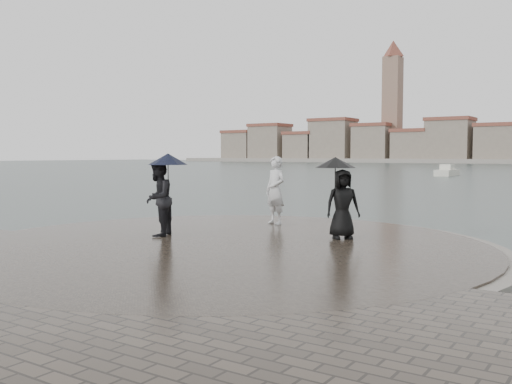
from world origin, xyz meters
The scene contains 7 objects.
ground centered at (0.00, 0.00, 0.00)m, with size 400.00×400.00×0.00m, color #2B3835.
kerb_ring centered at (0.00, 3.50, 0.16)m, with size 12.50×12.50×0.32m, color gray.
quay_tip centered at (0.00, 3.50, 0.18)m, with size 11.90×11.90×0.36m, color #2D261E.
statue centered at (-0.90, 7.15, 1.34)m, with size 0.71×0.47×1.96m, color silver.
visitor_left centered at (-1.94, 3.46, 1.47)m, with size 1.25×1.15×2.04m.
visitor_right centered at (1.89, 5.61, 1.46)m, with size 1.23×1.07×1.95m.
boats centered at (-3.22, 54.83, 0.38)m, with size 17.25×11.58×1.50m.
Camera 1 is at (7.77, -6.81, 2.36)m, focal length 40.00 mm.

